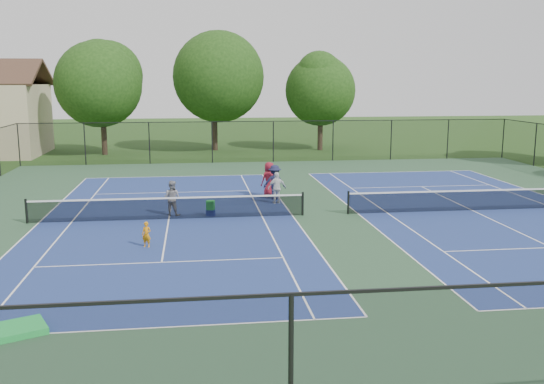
{
  "coord_description": "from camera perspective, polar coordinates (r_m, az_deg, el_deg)",
  "views": [
    {
      "loc": [
        -5.85,
        -26.19,
        6.06
      ],
      "look_at": [
        -2.57,
        -1.0,
        1.3
      ],
      "focal_mm": 40.0,
      "sensor_mm": 36.0,
      "label": 1
    }
  ],
  "objects": [
    {
      "name": "bystander_c",
      "position": [
        31.48,
        -0.26,
        1.2
      ],
      "size": [
        1.05,
        0.88,
        1.82
      ],
      "primitive_type": "imported",
      "rotation": [
        0.0,
        0.0,
        3.55
      ],
      "color": "maroon",
      "rests_on": "ground"
    },
    {
      "name": "perimeter_fence",
      "position": [
        27.2,
        5.1,
        1.14
      ],
      "size": [
        36.08,
        36.08,
        3.02
      ],
      "color": "black",
      "rests_on": "ground"
    },
    {
      "name": "tennis_court_right",
      "position": [
        29.78,
        18.33,
        -1.49
      ],
      "size": [
        12.0,
        23.83,
        1.07
      ],
      "color": "navy",
      "rests_on": "ground"
    },
    {
      "name": "court_pad",
      "position": [
        27.51,
        5.05,
        -2.15
      ],
      "size": [
        36.0,
        36.0,
        0.01
      ],
      "primitive_type": "cube",
      "color": "#2C4F36",
      "rests_on": "ground"
    },
    {
      "name": "tree_back_a",
      "position": [
        50.7,
        -15.78,
        10.19
      ],
      "size": [
        6.8,
        6.8,
        9.15
      ],
      "color": "#2D2116",
      "rests_on": "ground"
    },
    {
      "name": "ball_hopper",
      "position": [
        27.21,
        -5.81,
        -1.24
      ],
      "size": [
        0.4,
        0.36,
        0.42
      ],
      "primitive_type": "cube",
      "rotation": [
        0.0,
        0.0,
        -0.29
      ],
      "color": "green",
      "rests_on": "ball_crate"
    },
    {
      "name": "instructor",
      "position": [
        27.52,
        -9.39,
        -0.56
      ],
      "size": [
        0.95,
        0.87,
        1.59
      ],
      "primitive_type": "imported",
      "rotation": [
        0.0,
        0.0,
        2.72
      ],
      "color": "gray",
      "rests_on": "ground"
    },
    {
      "name": "child_player",
      "position": [
        22.58,
        -11.73,
        -3.94
      ],
      "size": [
        0.41,
        0.34,
        0.95
      ],
      "primitive_type": "imported",
      "rotation": [
        0.0,
        0.0,
        -0.38
      ],
      "color": "orange",
      "rests_on": "ground"
    },
    {
      "name": "ball_crate",
      "position": [
        27.28,
        -5.8,
        -1.96
      ],
      "size": [
        0.44,
        0.37,
        0.29
      ],
      "primitive_type": "cube",
      "rotation": [
        0.0,
        0.0,
        -0.26
      ],
      "color": "navy",
      "rests_on": "ground"
    },
    {
      "name": "bystander_a",
      "position": [
        29.76,
        0.47,
        0.4
      ],
      "size": [
        0.97,
        0.53,
        1.57
      ],
      "primitive_type": "imported",
      "rotation": [
        0.0,
        0.0,
        3.31
      ],
      "color": "silver",
      "rests_on": "ground"
    },
    {
      "name": "green_tarp",
      "position": [
        16.22,
        -23.61,
        -11.91
      ],
      "size": [
        1.98,
        1.66,
        0.16
      ],
      "primitive_type": "cube",
      "rotation": [
        0.0,
        0.0,
        0.43
      ],
      "color": "green",
      "rests_on": "ground"
    },
    {
      "name": "ground",
      "position": [
        27.51,
        5.05,
        -2.15
      ],
      "size": [
        140.0,
        140.0,
        0.0
      ],
      "primitive_type": "plane",
      "color": "#234716",
      "rests_on": "ground"
    },
    {
      "name": "bystander_b",
      "position": [
        30.78,
        0.26,
        0.93
      ],
      "size": [
        1.24,
        0.86,
        1.77
      ],
      "primitive_type": "imported",
      "rotation": [
        0.0,
        0.0,
        2.95
      ],
      "color": "#1C1E3D",
      "rests_on": "ground"
    },
    {
      "name": "tree_back_b",
      "position": [
        52.23,
        -5.49,
        11.15
      ],
      "size": [
        7.6,
        7.6,
        10.03
      ],
      "color": "#2D2116",
      "rests_on": "ground"
    },
    {
      "name": "tennis_court_left",
      "position": [
        26.89,
        -9.69,
        -2.35
      ],
      "size": [
        12.0,
        23.83,
        1.07
      ],
      "color": "navy",
      "rests_on": "ground"
    },
    {
      "name": "tree_back_c",
      "position": [
        52.33,
        4.62,
        9.94
      ],
      "size": [
        6.0,
        6.0,
        8.4
      ],
      "color": "#2D2116",
      "rests_on": "ground"
    }
  ]
}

